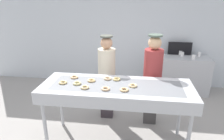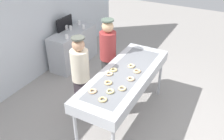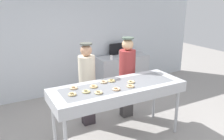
% 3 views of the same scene
% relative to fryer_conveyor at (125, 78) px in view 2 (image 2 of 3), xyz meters
% --- Properties ---
extents(ground_plane, '(16.00, 16.00, 0.00)m').
position_rel_fryer_conveyor_xyz_m(ground_plane, '(0.00, 0.00, -0.96)').
color(ground_plane, '#9E9993').
extents(back_wall, '(8.00, 0.12, 2.88)m').
position_rel_fryer_conveyor_xyz_m(back_wall, '(0.00, 2.60, 0.48)').
color(back_wall, silver).
rests_on(back_wall, ground).
extents(fryer_conveyor, '(2.35, 0.84, 1.06)m').
position_rel_fryer_conveyor_xyz_m(fryer_conveyor, '(0.00, 0.00, 0.00)').
color(fryer_conveyor, '#B7BABF').
rests_on(fryer_conveyor, ground).
extents(plain_donut_0, '(0.17, 0.17, 0.03)m').
position_rel_fryer_conveyor_xyz_m(plain_donut_0, '(-0.45, -0.17, 0.11)').
color(plain_donut_0, beige).
rests_on(plain_donut_0, fryer_conveyor).
extents(plain_donut_1, '(0.15, 0.15, 0.03)m').
position_rel_fryer_conveyor_xyz_m(plain_donut_1, '(-0.84, -0.04, 0.11)').
color(plain_donut_1, '#ECCB85').
rests_on(plain_donut_1, fryer_conveyor).
extents(plain_donut_2, '(0.14, 0.14, 0.03)m').
position_rel_fryer_conveyor_xyz_m(plain_donut_2, '(-0.02, 0.21, 0.11)').
color(plain_donut_2, '#E7CC83').
rests_on(plain_donut_2, fryer_conveyor).
extents(plain_donut_3, '(0.14, 0.14, 0.03)m').
position_rel_fryer_conveyor_xyz_m(plain_donut_3, '(-0.74, 0.20, 0.11)').
color(plain_donut_3, '#F6C48D').
rests_on(plain_donut_3, fryer_conveyor).
extents(plain_donut_4, '(0.15, 0.15, 0.03)m').
position_rel_fryer_conveyor_xyz_m(plain_donut_4, '(-0.61, -0.04, 0.11)').
color(plain_donut_4, '#E6D58C').
rests_on(plain_donut_4, fryer_conveyor).
extents(plain_donut_5, '(0.18, 0.18, 0.03)m').
position_rel_fryer_conveyor_xyz_m(plain_donut_5, '(0.25, -0.01, 0.11)').
color(plain_donut_5, '#F9D695').
rests_on(plain_donut_5, fryer_conveyor).
extents(plain_donut_6, '(0.15, 0.15, 0.03)m').
position_rel_fryer_conveyor_xyz_m(plain_donut_6, '(-0.17, 0.22, 0.11)').
color(plain_donut_6, beige).
rests_on(plain_donut_6, fryer_conveyor).
extents(plain_donut_7, '(0.18, 0.18, 0.03)m').
position_rel_fryer_conveyor_xyz_m(plain_donut_7, '(0.13, -0.17, 0.11)').
color(plain_donut_7, '#F7C689').
rests_on(plain_donut_7, fryer_conveyor).
extents(plain_donut_8, '(0.18, 0.18, 0.03)m').
position_rel_fryer_conveyor_xyz_m(plain_donut_8, '(-0.42, 0.10, 0.11)').
color(plain_donut_8, '#F7CA83').
rests_on(plain_donut_8, fryer_conveyor).
extents(plain_donut_9, '(0.14, 0.14, 0.03)m').
position_rel_fryer_conveyor_xyz_m(plain_donut_9, '(-0.14, -0.18, 0.11)').
color(plain_donut_9, '#F7C795').
rests_on(plain_donut_9, fryer_conveyor).
extents(worker_baker, '(0.33, 0.33, 1.68)m').
position_rel_fryer_conveyor_xyz_m(worker_baker, '(-0.27, 0.76, -0.01)').
color(worker_baker, '#362E34').
rests_on(worker_baker, ground).
extents(worker_assistant, '(0.34, 0.34, 1.74)m').
position_rel_fryer_conveyor_xyz_m(worker_assistant, '(0.59, 0.67, 0.04)').
color(worker_assistant, '#3E3B3B').
rests_on(worker_assistant, ground).
extents(prep_counter, '(1.45, 0.55, 0.94)m').
position_rel_fryer_conveyor_xyz_m(prep_counter, '(1.36, 2.15, -0.49)').
color(prep_counter, '#B7BABF').
rests_on(prep_counter, ground).
extents(paper_cup_0, '(0.08, 0.08, 0.11)m').
position_rel_fryer_conveyor_xyz_m(paper_cup_0, '(1.62, 1.98, 0.03)').
color(paper_cup_0, white).
rests_on(paper_cup_0, prep_counter).
extents(paper_cup_1, '(0.08, 0.08, 0.11)m').
position_rel_fryer_conveyor_xyz_m(paper_cup_1, '(1.41, 2.23, 0.03)').
color(paper_cup_1, white).
rests_on(paper_cup_1, prep_counter).
extents(paper_cup_2, '(0.08, 0.08, 0.11)m').
position_rel_fryer_conveyor_xyz_m(paper_cup_2, '(0.90, 1.97, 0.03)').
color(paper_cup_2, white).
rests_on(paper_cup_2, prep_counter).
extents(paper_cup_3, '(0.08, 0.08, 0.11)m').
position_rel_fryer_conveyor_xyz_m(paper_cup_3, '(1.83, 2.26, 0.03)').
color(paper_cup_3, white).
rests_on(paper_cup_3, prep_counter).
extents(paper_cup_4, '(0.08, 0.08, 0.11)m').
position_rel_fryer_conveyor_xyz_m(paper_cup_4, '(1.39, 2.35, 0.03)').
color(paper_cup_4, white).
rests_on(paper_cup_4, prep_counter).
extents(menu_display, '(0.59, 0.04, 0.33)m').
position_rel_fryer_conveyor_xyz_m(menu_display, '(1.36, 2.37, 0.14)').
color(menu_display, black).
rests_on(menu_display, prep_counter).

